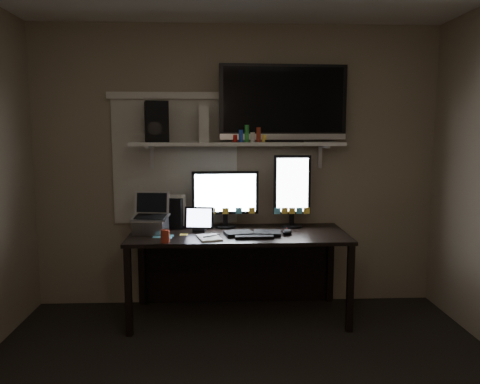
{
  "coord_description": "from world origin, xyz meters",
  "views": [
    {
      "loc": [
        -0.16,
        -2.39,
        1.57
      ],
      "look_at": [
        0.0,
        1.25,
        1.1
      ],
      "focal_mm": 35.0,
      "sensor_mm": 36.0,
      "label": 1
    }
  ],
  "objects": [
    {
      "name": "bottles",
      "position": [
        0.1,
        1.59,
        1.55
      ],
      "size": [
        0.24,
        0.13,
        0.15
      ],
      "primitive_type": null,
      "rotation": [
        0.0,
        0.0,
        0.35
      ],
      "color": "#A50F0C",
      "rests_on": "wall_shelf"
    },
    {
      "name": "back_wall",
      "position": [
        0.0,
        1.8,
        1.25
      ],
      "size": [
        3.6,
        0.0,
        3.6
      ],
      "primitive_type": "plane",
      "rotation": [
        1.57,
        0.0,
        0.0
      ],
      "color": "#776955",
      "rests_on": "floor"
    },
    {
      "name": "laptop",
      "position": [
        -0.73,
        1.44,
        0.9
      ],
      "size": [
        0.32,
        0.27,
        0.33
      ],
      "primitive_type": "cube",
      "rotation": [
        0.0,
        0.0,
        -0.12
      ],
      "color": "#B8B7BC",
      "rests_on": "desk"
    },
    {
      "name": "game_console",
      "position": [
        -0.29,
        1.64,
        1.63
      ],
      "size": [
        0.09,
        0.25,
        0.3
      ],
      "primitive_type": "cube",
      "rotation": [
        0.0,
        0.0,
        0.05
      ],
      "color": "#B9B2A7",
      "rests_on": "wall_shelf"
    },
    {
      "name": "window_blinds",
      "position": [
        -0.55,
        1.79,
        1.3
      ],
      "size": [
        1.1,
        0.02,
        1.1
      ],
      "primitive_type": "cube",
      "color": "beige",
      "rests_on": "back_wall"
    },
    {
      "name": "keyboard",
      "position": [
        0.12,
        1.34,
        0.74
      ],
      "size": [
        0.47,
        0.2,
        0.03
      ],
      "primitive_type": "cube",
      "rotation": [
        0.0,
        0.0,
        0.03
      ],
      "color": "black",
      "rests_on": "desk"
    },
    {
      "name": "notepad",
      "position": [
        -0.24,
        1.23,
        0.74
      ],
      "size": [
        0.22,
        0.27,
        0.01
      ],
      "primitive_type": "cube",
      "rotation": [
        0.0,
        0.0,
        0.24
      ],
      "color": "white",
      "rests_on": "desk"
    },
    {
      "name": "sticky_notes",
      "position": [
        -0.56,
        1.32,
        0.73
      ],
      "size": [
        0.28,
        0.22,
        0.0
      ],
      "primitive_type": null,
      "rotation": [
        0.0,
        0.0,
        0.07
      ],
      "color": "yellow",
      "rests_on": "desk"
    },
    {
      "name": "tv",
      "position": [
        0.39,
        1.64,
        1.81
      ],
      "size": [
        1.1,
        0.25,
        0.65
      ],
      "primitive_type": "cube",
      "rotation": [
        0.0,
        0.0,
        0.05
      ],
      "color": "black",
      "rests_on": "wall_shelf"
    },
    {
      "name": "file_sorter",
      "position": [
        -0.58,
        1.66,
        0.87
      ],
      "size": [
        0.24,
        0.16,
        0.28
      ],
      "primitive_type": "cube",
      "rotation": [
        0.0,
        0.0,
        -0.3
      ],
      "color": "black",
      "rests_on": "desk"
    },
    {
      "name": "cup",
      "position": [
        -0.57,
        1.11,
        0.78
      ],
      "size": [
        0.08,
        0.08,
        0.1
      ],
      "primitive_type": "cylinder",
      "rotation": [
        0.0,
        0.0,
        -0.13
      ],
      "color": "maroon",
      "rests_on": "desk"
    },
    {
      "name": "wall_shelf",
      "position": [
        0.0,
        1.62,
        1.46
      ],
      "size": [
        1.8,
        0.35,
        0.03
      ],
      "primitive_type": "cube",
      "color": "beige",
      "rests_on": "back_wall"
    },
    {
      "name": "speaker",
      "position": [
        -0.68,
        1.61,
        1.65
      ],
      "size": [
        0.23,
        0.26,
        0.34
      ],
      "primitive_type": "cube",
      "rotation": [
        0.0,
        0.0,
        0.21
      ],
      "color": "black",
      "rests_on": "wall_shelf"
    },
    {
      "name": "monitor_portrait",
      "position": [
        0.48,
        1.64,
        1.05
      ],
      "size": [
        0.32,
        0.06,
        0.65
      ],
      "primitive_type": "cube",
      "rotation": [
        0.0,
        0.0,
        -0.0
      ],
      "color": "black",
      "rests_on": "desk"
    },
    {
      "name": "desk",
      "position": [
        0.0,
        1.55,
        0.55
      ],
      "size": [
        1.8,
        0.75,
        0.73
      ],
      "color": "black",
      "rests_on": "floor"
    },
    {
      "name": "monitor_landscape",
      "position": [
        -0.11,
        1.65,
        0.99
      ],
      "size": [
        0.58,
        0.09,
        0.51
      ],
      "primitive_type": "cube",
      "rotation": [
        0.0,
        0.0,
        0.05
      ],
      "color": "black",
      "rests_on": "desk"
    },
    {
      "name": "mouse",
      "position": [
        0.4,
        1.35,
        0.75
      ],
      "size": [
        0.11,
        0.14,
        0.04
      ],
      "primitive_type": "ellipsoid",
      "rotation": [
        0.0,
        0.0,
        -0.31
      ],
      "color": "black",
      "rests_on": "desk"
    },
    {
      "name": "tablet",
      "position": [
        -0.33,
        1.48,
        0.84
      ],
      "size": [
        0.26,
        0.14,
        0.21
      ],
      "primitive_type": "cube",
      "rotation": [
        0.0,
        0.0,
        -0.14
      ],
      "color": "black",
      "rests_on": "desk"
    }
  ]
}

